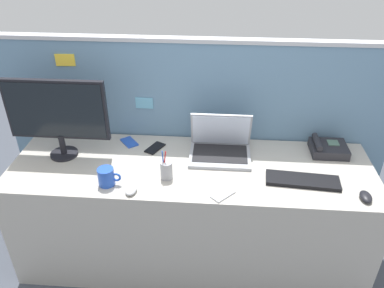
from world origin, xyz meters
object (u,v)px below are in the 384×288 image
object	(u,v)px
pen_cup	(166,170)
cell_phone_black_slab	(155,148)
keyboard_main	(303,180)
computer_mouse_right_hand	(131,189)
laptop	(220,145)
cell_phone_blue_case	(129,142)
desktop_monitor	(57,113)
desk_phone	(328,148)
cell_phone_silver_slab	(223,194)
computer_mouse_left_hand	(366,197)
coffee_mug	(107,177)

from	to	relation	value
pen_cup	cell_phone_black_slab	world-z (taller)	pen_cup
keyboard_main	computer_mouse_right_hand	bearing A→B (deg)	-165.70
laptop	cell_phone_blue_case	bearing A→B (deg)	171.98
desktop_monitor	laptop	world-z (taller)	desktop_monitor
computer_mouse_right_hand	cell_phone_black_slab	xyz separation A→B (m)	(0.06, 0.44, -0.01)
desktop_monitor	desk_phone	world-z (taller)	desktop_monitor
desk_phone	cell_phone_silver_slab	distance (m)	0.79
desktop_monitor	computer_mouse_left_hand	size ratio (longest dim) A/B	5.95
computer_mouse_left_hand	cell_phone_black_slab	world-z (taller)	computer_mouse_left_hand
computer_mouse_right_hand	pen_cup	size ratio (longest dim) A/B	0.55
keyboard_main	pen_cup	xyz separation A→B (m)	(-0.75, -0.02, 0.04)
cell_phone_black_slab	cell_phone_blue_case	bearing A→B (deg)	-170.87
desk_phone	computer_mouse_left_hand	bearing A→B (deg)	-76.93
cell_phone_blue_case	coffee_mug	world-z (taller)	coffee_mug
computer_mouse_right_hand	pen_cup	distance (m)	0.22
keyboard_main	cell_phone_silver_slab	world-z (taller)	keyboard_main
desk_phone	cell_phone_silver_slab	world-z (taller)	desk_phone
cell_phone_black_slab	desk_phone	bearing A→B (deg)	28.99
cell_phone_blue_case	coffee_mug	distance (m)	0.44
desktop_monitor	cell_phone_blue_case	xyz separation A→B (m)	(0.37, 0.16, -0.28)
keyboard_main	cell_phone_black_slab	xyz separation A→B (m)	(-0.87, 0.28, -0.01)
cell_phone_blue_case	cell_phone_black_slab	bearing A→B (deg)	-56.27
desktop_monitor	computer_mouse_left_hand	world-z (taller)	desktop_monitor
cell_phone_silver_slab	computer_mouse_right_hand	bearing A→B (deg)	-135.41
computer_mouse_left_hand	cell_phone_black_slab	distance (m)	1.23
keyboard_main	coffee_mug	world-z (taller)	coffee_mug
computer_mouse_left_hand	pen_cup	world-z (taller)	pen_cup
computer_mouse_right_hand	desktop_monitor	bearing A→B (deg)	146.95
desktop_monitor	cell_phone_silver_slab	size ratio (longest dim) A/B	4.61
computer_mouse_left_hand	cell_phone_blue_case	bearing A→B (deg)	162.13
pen_cup	coffee_mug	size ratio (longest dim) A/B	1.44
computer_mouse_left_hand	coffee_mug	distance (m)	1.37
laptop	computer_mouse_right_hand	size ratio (longest dim) A/B	3.67
desktop_monitor	computer_mouse_right_hand	distance (m)	0.64
desktop_monitor	laptop	xyz separation A→B (m)	(0.95, 0.08, -0.22)
desktop_monitor	keyboard_main	world-z (taller)	desktop_monitor
coffee_mug	cell_phone_silver_slab	bearing A→B (deg)	-4.14
desk_phone	cell_phone_silver_slab	xyz separation A→B (m)	(-0.64, -0.46, -0.03)
cell_phone_silver_slab	cell_phone_blue_case	bearing A→B (deg)	-175.06
keyboard_main	desktop_monitor	bearing A→B (deg)	177.63
pen_cup	cell_phone_blue_case	distance (m)	0.46
laptop	desk_phone	distance (m)	0.66
laptop	pen_cup	size ratio (longest dim) A/B	2.02
cell_phone_black_slab	cell_phone_silver_slab	size ratio (longest dim) A/B	1.07
desktop_monitor	pen_cup	xyz separation A→B (m)	(0.66, -0.19, -0.23)
keyboard_main	cell_phone_silver_slab	size ratio (longest dim) A/B	3.09
keyboard_main	desk_phone	bearing A→B (deg)	62.34
laptop	cell_phone_blue_case	world-z (taller)	laptop
computer_mouse_right_hand	desk_phone	bearing A→B (deg)	24.08
laptop	pen_cup	world-z (taller)	laptop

